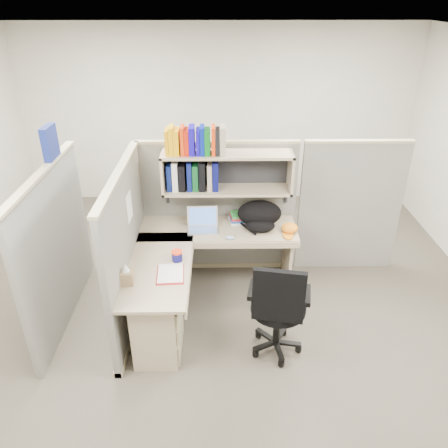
{
  "coord_description": "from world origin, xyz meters",
  "views": [
    {
      "loc": [
        0.02,
        -3.7,
        3.07
      ],
      "look_at": [
        0.06,
        0.25,
        0.95
      ],
      "focal_mm": 35.0,
      "sensor_mm": 36.0,
      "label": 1
    }
  ],
  "objects_px": {
    "desk": "(177,296)",
    "task_chair": "(277,322)",
    "laptop": "(203,221)",
    "backpack": "(260,216)",
    "snack_canister": "(177,256)"
  },
  "relations": [
    {
      "from": "backpack",
      "to": "laptop",
      "type": "bearing_deg",
      "value": 173.41
    },
    {
      "from": "backpack",
      "to": "task_chair",
      "type": "height_order",
      "value": "task_chair"
    },
    {
      "from": "task_chair",
      "to": "laptop",
      "type": "bearing_deg",
      "value": 122.56
    },
    {
      "from": "task_chair",
      "to": "desk",
      "type": "bearing_deg",
      "value": 161.7
    },
    {
      "from": "laptop",
      "to": "task_chair",
      "type": "height_order",
      "value": "task_chair"
    },
    {
      "from": "laptop",
      "to": "backpack",
      "type": "height_order",
      "value": "backpack"
    },
    {
      "from": "laptop",
      "to": "snack_canister",
      "type": "height_order",
      "value": "laptop"
    },
    {
      "from": "laptop",
      "to": "task_chair",
      "type": "relative_size",
      "value": 0.32
    },
    {
      "from": "backpack",
      "to": "task_chair",
      "type": "distance_m",
      "value": 1.27
    },
    {
      "from": "snack_canister",
      "to": "laptop",
      "type": "bearing_deg",
      "value": 68.75
    },
    {
      "from": "desk",
      "to": "backpack",
      "type": "relative_size",
      "value": 3.55
    },
    {
      "from": "desk",
      "to": "task_chair",
      "type": "height_order",
      "value": "task_chair"
    },
    {
      "from": "backpack",
      "to": "snack_canister",
      "type": "xyz_separation_m",
      "value": [
        -0.86,
        -0.66,
        -0.09
      ]
    },
    {
      "from": "backpack",
      "to": "task_chair",
      "type": "relative_size",
      "value": 0.46
    },
    {
      "from": "laptop",
      "to": "backpack",
      "type": "distance_m",
      "value": 0.63
    }
  ]
}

